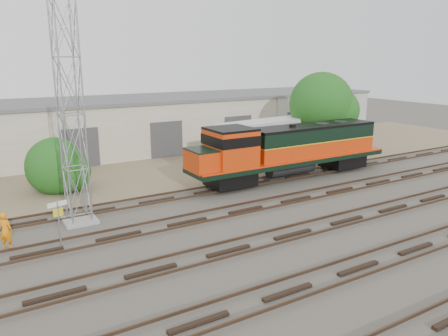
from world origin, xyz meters
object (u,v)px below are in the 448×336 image
locomotive (288,149)px  semi_trailer (277,135)px  signal_tower (71,119)px  worker (5,230)px

locomotive → semi_trailer: (3.09, 5.49, 0.03)m
signal_tower → worker: signal_tower is taller
worker → semi_trailer: size_ratio=0.15×
signal_tower → worker: (-3.93, -1.76, -5.02)m
locomotive → worker: 20.34m
locomotive → worker: size_ratio=9.28×
locomotive → semi_trailer: locomotive is taller
locomotive → semi_trailer: 6.30m
locomotive → semi_trailer: size_ratio=1.36×
semi_trailer → locomotive: bearing=-127.3°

